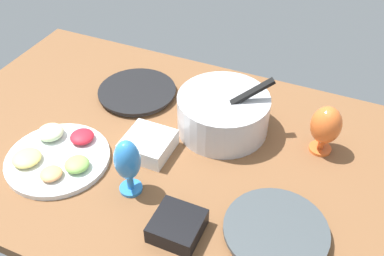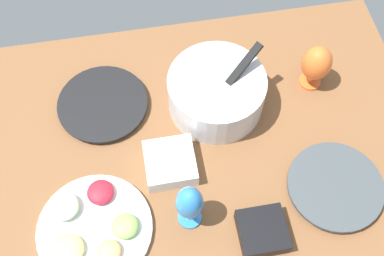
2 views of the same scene
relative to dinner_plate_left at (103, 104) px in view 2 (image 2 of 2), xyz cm
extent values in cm
cube|color=brown|center=(20.25, -21.31, -3.25)|extent=(160.00, 104.00, 4.00)
cylinder|color=#4C4C51|center=(0.00, 0.00, -0.50)|extent=(26.95, 26.95, 1.50)
cylinder|color=black|center=(0.00, 0.00, 0.70)|extent=(29.29, 29.29, 0.90)
cylinder|color=silver|center=(65.03, -40.85, -0.25)|extent=(26.01, 26.01, 1.99)
cylinder|color=#3E4549|center=(65.03, -40.85, 1.34)|extent=(28.27, 28.27, 1.19)
cylinder|color=silver|center=(36.32, -5.32, 5.43)|extent=(30.75, 30.75, 13.36)
cylinder|color=white|center=(36.32, -5.32, 9.44)|extent=(27.68, 27.68, 2.41)
cube|color=black|center=(41.70, -5.32, 13.11)|extent=(19.53, 14.91, 12.61)
cylinder|color=silver|center=(-5.72, -41.14, -0.35)|extent=(32.81, 32.81, 1.80)
ellipsoid|color=#8CC659|center=(3.02, -42.57, 2.18)|extent=(7.58, 7.58, 3.26)
ellipsoid|color=red|center=(-2.95, -31.23, 2.04)|extent=(7.82, 7.82, 2.97)
ellipsoid|color=beige|center=(-13.35, -34.01, 2.45)|extent=(8.57, 8.57, 3.80)
ellipsoid|color=#F9E072|center=(-13.07, -46.38, 1.96)|extent=(9.03, 9.03, 2.81)
ellipsoid|color=#F2A566|center=(-2.04, -48.68, 1.84)|extent=(6.75, 6.75, 2.57)
cylinder|color=orange|center=(69.34, -2.36, -0.75)|extent=(7.23, 7.23, 1.00)
cylinder|color=orange|center=(69.34, -2.36, 1.29)|extent=(2.00, 2.00, 3.07)
ellipsoid|color=orange|center=(69.34, -2.36, 9.36)|extent=(9.67, 9.67, 13.07)
cylinder|color=#3080D0|center=(21.40, -42.16, -0.75)|extent=(6.87, 6.87, 1.00)
cylinder|color=#3080D0|center=(21.40, -42.16, 2.02)|extent=(2.00, 2.00, 4.53)
ellipsoid|color=#3080D0|center=(21.40, -42.16, 11.02)|extent=(7.64, 7.64, 13.48)
cube|color=black|center=(40.52, -50.44, 1.45)|extent=(13.07, 13.07, 5.40)
cube|color=tan|center=(40.52, -50.44, 3.18)|extent=(10.72, 10.72, 1.73)
cube|color=white|center=(18.37, -25.31, 1.60)|extent=(14.90, 14.90, 5.69)
cube|color=#F9E072|center=(18.37, -25.31, 3.42)|extent=(12.21, 12.21, 1.82)
camera|label=1|loc=(73.03, -114.49, 97.92)|focal=41.10mm
camera|label=2|loc=(14.39, -86.00, 131.16)|focal=44.50mm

